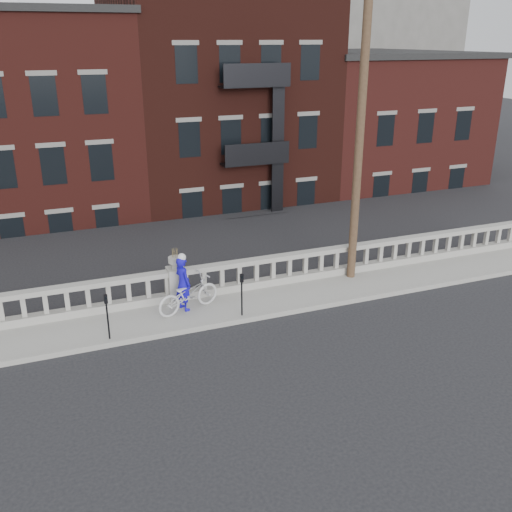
# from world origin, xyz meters

# --- Properties ---
(ground) EXTENTS (120.00, 120.00, 0.00)m
(ground) POSITION_xyz_m (0.00, 0.00, 0.00)
(ground) COLOR black
(ground) RESTS_ON ground
(sidewalk) EXTENTS (32.00, 2.20, 0.15)m
(sidewalk) POSITION_xyz_m (0.00, 3.00, 0.07)
(sidewalk) COLOR #9B9990
(sidewalk) RESTS_ON ground
(balustrade) EXTENTS (28.00, 0.34, 1.03)m
(balustrade) POSITION_xyz_m (0.00, 3.95, 0.64)
(balustrade) COLOR #9B9990
(balustrade) RESTS_ON sidewalk
(planter_pedestal) EXTENTS (0.55, 0.55, 1.76)m
(planter_pedestal) POSITION_xyz_m (0.00, 3.95, 0.83)
(planter_pedestal) COLOR #9B9990
(planter_pedestal) RESTS_ON sidewalk
(lower_level) EXTENTS (80.00, 44.00, 20.80)m
(lower_level) POSITION_xyz_m (0.56, 23.04, 2.63)
(lower_level) COLOR #605E59
(lower_level) RESTS_ON ground
(utility_pole) EXTENTS (1.60, 0.28, 10.00)m
(utility_pole) POSITION_xyz_m (6.20, 3.60, 5.24)
(utility_pole) COLOR #422D1E
(utility_pole) RESTS_ON sidewalk
(parking_meter_c) EXTENTS (0.10, 0.09, 1.36)m
(parking_meter_c) POSITION_xyz_m (-2.39, 2.15, 1.00)
(parking_meter_c) COLOR black
(parking_meter_c) RESTS_ON sidewalk
(parking_meter_d) EXTENTS (0.10, 0.09, 1.36)m
(parking_meter_d) POSITION_xyz_m (1.57, 2.15, 1.00)
(parking_meter_d) COLOR black
(parking_meter_d) RESTS_ON sidewalk
(bicycle) EXTENTS (2.24, 1.37, 1.11)m
(bicycle) POSITION_xyz_m (0.15, 3.07, 0.70)
(bicycle) COLOR silver
(bicycle) RESTS_ON sidewalk
(cyclist) EXTENTS (0.61, 0.74, 1.74)m
(cyclist) POSITION_xyz_m (0.04, 3.21, 1.02)
(cyclist) COLOR #140CB4
(cyclist) RESTS_ON sidewalk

